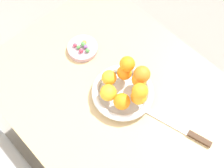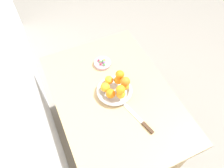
{
  "view_description": "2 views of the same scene",
  "coord_description": "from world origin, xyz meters",
  "px_view_note": "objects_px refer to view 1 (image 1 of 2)",
  "views": [
    {
      "loc": [
        -0.29,
        0.34,
        1.74
      ],
      "look_at": [
        0.04,
        0.03,
        0.85
      ],
      "focal_mm": 45.0,
      "sensor_mm": 36.0,
      "label": 1
    },
    {
      "loc": [
        -0.72,
        0.34,
        1.97
      ],
      "look_at": [
        0.02,
        0.01,
        0.86
      ],
      "focal_mm": 35.0,
      "sensor_mm": 36.0,
      "label": 2
    }
  ],
  "objects_px": {
    "orange_4": "(122,101)",
    "orange_5": "(139,97)",
    "orange_6": "(127,64)",
    "orange_8": "(140,91)",
    "orange_3": "(108,93)",
    "orange_2": "(109,78)",
    "candy_ball_5": "(75,45)",
    "fruit_bowl": "(123,92)",
    "orange_1": "(124,73)",
    "candy_ball_0": "(84,42)",
    "orange_7": "(142,74)",
    "candy_ball_6": "(86,47)",
    "candy_ball_4": "(83,44)",
    "candy_dish": "(83,48)",
    "candy_ball_7": "(84,45)",
    "dining_table": "(123,109)",
    "candy_ball_2": "(78,47)",
    "knife": "(184,130)",
    "candy_ball_3": "(88,50)",
    "candy_ball_1": "(81,51)",
    "orange_0": "(140,80)"
  },
  "relations": [
    {
      "from": "orange_2",
      "to": "knife",
      "type": "height_order",
      "value": "orange_2"
    },
    {
      "from": "orange_1",
      "to": "candy_ball_4",
      "type": "relative_size",
      "value": 2.92
    },
    {
      "from": "orange_1",
      "to": "knife",
      "type": "xyz_separation_m",
      "value": [
        -0.3,
        -0.01,
        -0.06
      ]
    },
    {
      "from": "candy_ball_5",
      "to": "orange_1",
      "type": "bearing_deg",
      "value": -170.93
    },
    {
      "from": "fruit_bowl",
      "to": "orange_5",
      "type": "distance_m",
      "value": 0.08
    },
    {
      "from": "orange_6",
      "to": "candy_ball_1",
      "type": "distance_m",
      "value": 0.24
    },
    {
      "from": "candy_dish",
      "to": "candy_ball_0",
      "type": "xyz_separation_m",
      "value": [
        0.01,
        -0.02,
        0.02
      ]
    },
    {
      "from": "orange_3",
      "to": "candy_ball_2",
      "type": "xyz_separation_m",
      "value": [
        0.25,
        -0.07,
        -0.04
      ]
    },
    {
      "from": "orange_5",
      "to": "orange_6",
      "type": "xyz_separation_m",
      "value": [
        0.1,
        -0.04,
        0.06
      ]
    },
    {
      "from": "orange_1",
      "to": "candy_ball_0",
      "type": "xyz_separation_m",
      "value": [
        0.23,
        0.0,
        -0.04
      ]
    },
    {
      "from": "orange_3",
      "to": "orange_5",
      "type": "bearing_deg",
      "value": -141.36
    },
    {
      "from": "orange_5",
      "to": "candy_ball_3",
      "type": "xyz_separation_m",
      "value": [
        0.3,
        -0.01,
        -0.04
      ]
    },
    {
      "from": "orange_1",
      "to": "candy_ball_1",
      "type": "height_order",
      "value": "orange_1"
    },
    {
      "from": "orange_7",
      "to": "candy_ball_6",
      "type": "relative_size",
      "value": 3.65
    },
    {
      "from": "orange_8",
      "to": "orange_2",
      "type": "bearing_deg",
      "value": 8.25
    },
    {
      "from": "dining_table",
      "to": "orange_1",
      "type": "height_order",
      "value": "orange_1"
    },
    {
      "from": "orange_0",
      "to": "knife",
      "type": "bearing_deg",
      "value": 178.74
    },
    {
      "from": "candy_ball_4",
      "to": "candy_ball_3",
      "type": "bearing_deg",
      "value": 167.67
    },
    {
      "from": "orange_4",
      "to": "orange_5",
      "type": "relative_size",
      "value": 1.04
    },
    {
      "from": "dining_table",
      "to": "orange_5",
      "type": "bearing_deg",
      "value": -153.56
    },
    {
      "from": "orange_2",
      "to": "orange_0",
      "type": "bearing_deg",
      "value": -138.45
    },
    {
      "from": "orange_1",
      "to": "candy_ball_6",
      "type": "height_order",
      "value": "orange_1"
    },
    {
      "from": "candy_dish",
      "to": "orange_6",
      "type": "bearing_deg",
      "value": -173.11
    },
    {
      "from": "orange_4",
      "to": "candy_ball_0",
      "type": "distance_m",
      "value": 0.33
    },
    {
      "from": "candy_ball_1",
      "to": "knife",
      "type": "relative_size",
      "value": 0.07
    },
    {
      "from": "orange_5",
      "to": "orange_8",
      "type": "bearing_deg",
      "value": 126.85
    },
    {
      "from": "candy_dish",
      "to": "candy_ball_2",
      "type": "xyz_separation_m",
      "value": [
        0.01,
        0.02,
        0.02
      ]
    },
    {
      "from": "candy_ball_3",
      "to": "candy_ball_7",
      "type": "bearing_deg",
      "value": -13.34
    },
    {
      "from": "orange_1",
      "to": "orange_7",
      "type": "relative_size",
      "value": 0.95
    },
    {
      "from": "orange_2",
      "to": "orange_7",
      "type": "xyz_separation_m",
      "value": [
        -0.09,
        -0.07,
        0.06
      ]
    },
    {
      "from": "orange_2",
      "to": "candy_ball_3",
      "type": "height_order",
      "value": "orange_2"
    },
    {
      "from": "candy_ball_2",
      "to": "knife",
      "type": "bearing_deg",
      "value": -174.65
    },
    {
      "from": "orange_1",
      "to": "candy_ball_5",
      "type": "height_order",
      "value": "orange_1"
    },
    {
      "from": "candy_ball_3",
      "to": "candy_ball_6",
      "type": "height_order",
      "value": "candy_ball_3"
    },
    {
      "from": "orange_1",
      "to": "candy_ball_6",
      "type": "bearing_deg",
      "value": 3.6
    },
    {
      "from": "orange_8",
      "to": "orange_0",
      "type": "bearing_deg",
      "value": -50.01
    },
    {
      "from": "orange_3",
      "to": "knife",
      "type": "relative_size",
      "value": 0.25
    },
    {
      "from": "fruit_bowl",
      "to": "candy_ball_4",
      "type": "distance_m",
      "value": 0.27
    },
    {
      "from": "orange_2",
      "to": "candy_ball_5",
      "type": "xyz_separation_m",
      "value": [
        0.23,
        -0.02,
        -0.04
      ]
    },
    {
      "from": "candy_dish",
      "to": "candy_ball_7",
      "type": "distance_m",
      "value": 0.02
    },
    {
      "from": "orange_0",
      "to": "candy_ball_6",
      "type": "bearing_deg",
      "value": 6.65
    },
    {
      "from": "orange_8",
      "to": "candy_ball_5",
      "type": "bearing_deg",
      "value": 0.17
    },
    {
      "from": "orange_4",
      "to": "orange_6",
      "type": "xyz_separation_m",
      "value": [
        0.08,
        -0.1,
        0.06
      ]
    },
    {
      "from": "orange_7",
      "to": "candy_ball_0",
      "type": "height_order",
      "value": "orange_7"
    },
    {
      "from": "candy_ball_0",
      "to": "candy_ball_3",
      "type": "bearing_deg",
      "value": 157.12
    },
    {
      "from": "orange_3",
      "to": "candy_ball_5",
      "type": "bearing_deg",
      "value": -13.12
    },
    {
      "from": "orange_6",
      "to": "orange_8",
      "type": "relative_size",
      "value": 0.99
    },
    {
      "from": "candy_ball_4",
      "to": "orange_3",
      "type": "bearing_deg",
      "value": 159.94
    },
    {
      "from": "orange_0",
      "to": "orange_2",
      "type": "height_order",
      "value": "same"
    },
    {
      "from": "knife",
      "to": "fruit_bowl",
      "type": "bearing_deg",
      "value": 13.05
    }
  ]
}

